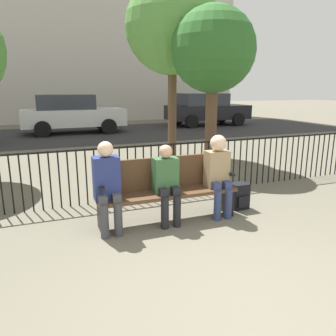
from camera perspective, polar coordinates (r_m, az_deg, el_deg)
The scene contains 12 objects.
ground_plane at distance 3.18m, azimuth 15.58°, elevation -23.41°, with size 80.00×80.00×0.00m, color #605B4C.
park_bench at distance 4.76m, azimuth -0.35°, elevation -3.27°, with size 2.04×0.45×0.92m.
seated_person_0 at distance 4.36m, azimuth -10.53°, elevation -2.56°, with size 0.34×0.39×1.23m.
seated_person_1 at distance 4.58m, azimuth -0.25°, elevation -2.21°, with size 0.34×0.39×1.14m.
seated_person_2 at distance 4.91m, azimuth 8.73°, elevation -0.43°, with size 0.34×0.39×1.23m.
backpack at distance 5.40m, azimuth 12.31°, elevation -4.80°, with size 0.28×0.26×0.42m.
fence_railing at distance 5.70m, azimuth -4.23°, elevation 0.17°, with size 9.01×0.03×0.95m.
tree_0 at distance 9.29m, azimuth 0.77°, elevation 23.31°, with size 2.47×2.47×4.69m.
tree_2 at distance 8.16m, azimuth 7.86°, elevation 19.50°, with size 1.99×1.99×3.75m.
street_surface at distance 14.21m, azimuth -14.43°, elevation 5.72°, with size 24.00×6.00×0.01m.
parked_car_0 at distance 14.64m, azimuth -16.42°, elevation 9.13°, with size 4.20×1.94×1.62m.
parked_car_2 at distance 17.16m, azimuth 6.67°, elevation 10.20°, with size 4.20×1.94×1.62m.
Camera 1 is at (-1.60, -1.99, 1.90)m, focal length 35.00 mm.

